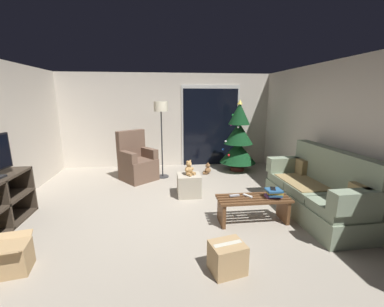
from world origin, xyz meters
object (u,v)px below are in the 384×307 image
object	(u,v)px
couch	(318,192)
coffee_table	(253,206)
cardboard_box_open_near_shelf	(7,259)
ottoman	(189,185)
teddy_bear_honey	(189,169)
remote_white	(248,196)
cardboard_box_taped_mid_floor	(227,258)
book_stack	(274,193)
armchair	(137,163)
floor_lamp	(161,114)
teddy_bear_chestnut_by_tree	(207,169)
remote_silver	(234,195)
cell_phone	(273,189)
christmas_tree	(238,140)

from	to	relation	value
couch	coffee_table	distance (m)	1.12
couch	cardboard_box_open_near_shelf	bearing A→B (deg)	-167.99
ottoman	teddy_bear_honey	xyz separation A→B (m)	(0.01, -0.01, 0.33)
coffee_table	cardboard_box_open_near_shelf	bearing A→B (deg)	-165.61
remote_white	cardboard_box_taped_mid_floor	xyz separation A→B (m)	(-0.59, -1.09, -0.24)
book_stack	cardboard_box_open_near_shelf	xyz separation A→B (m)	(-3.36, -0.75, -0.30)
armchair	couch	bearing A→B (deg)	-35.27
book_stack	armchair	distance (m)	3.23
couch	coffee_table	xyz separation A→B (m)	(-1.11, -0.10, -0.13)
remote_white	teddy_bear_honey	xyz separation A→B (m)	(-0.78, 1.11, 0.13)
floor_lamp	book_stack	bearing A→B (deg)	-55.20
remote_white	teddy_bear_chestnut_by_tree	size ratio (longest dim) A/B	0.55
remote_white	cardboard_box_open_near_shelf	xyz separation A→B (m)	(-2.98, -0.83, -0.25)
ottoman	cardboard_box_open_near_shelf	world-z (taller)	ottoman
coffee_table	remote_silver	size ratio (longest dim) A/B	7.05
ottoman	teddy_bear_honey	distance (m)	0.33
cell_phone	floor_lamp	distance (m)	3.06
christmas_tree	ottoman	xyz separation A→B (m)	(-1.44, -1.54, -0.60)
remote_silver	teddy_bear_chestnut_by_tree	xyz separation A→B (m)	(0.01, 2.39, -0.29)
couch	cardboard_box_taped_mid_floor	size ratio (longest dim) A/B	4.66
remote_white	armchair	distance (m)	2.91
coffee_table	teddy_bear_chestnut_by_tree	xyz separation A→B (m)	(-0.26, 2.47, -0.15)
remote_silver	book_stack	size ratio (longest dim) A/B	0.62
remote_silver	ottoman	size ratio (longest dim) A/B	0.35
coffee_table	cardboard_box_open_near_shelf	xyz separation A→B (m)	(-3.06, -0.78, -0.10)
coffee_table	teddy_bear_chestnut_by_tree	size ratio (longest dim) A/B	3.86
book_stack	teddy_bear_chestnut_by_tree	xyz separation A→B (m)	(-0.56, 2.51, -0.35)
christmas_tree	armchair	size ratio (longest dim) A/B	1.61
armchair	teddy_bear_honey	world-z (taller)	armchair
floor_lamp	teddy_bear_honey	world-z (taller)	floor_lamp
couch	cell_phone	world-z (taller)	couch
floor_lamp	cardboard_box_open_near_shelf	distance (m)	3.82
couch	remote_silver	distance (m)	1.38
remote_white	couch	bearing A→B (deg)	-33.03
cell_phone	teddy_bear_honey	world-z (taller)	teddy_bear_honey
remote_silver	cell_phone	bearing A→B (deg)	72.69
armchair	floor_lamp	world-z (taller)	floor_lamp
couch	book_stack	bearing A→B (deg)	-170.26
armchair	floor_lamp	distance (m)	1.25
book_stack	ottoman	xyz separation A→B (m)	(-1.16, 1.20, -0.26)
cell_phone	teddy_bear_chestnut_by_tree	size ratio (longest dim) A/B	0.50
remote_silver	cardboard_box_open_near_shelf	bearing A→B (deg)	-79.90
teddy_bear_chestnut_by_tree	cardboard_box_open_near_shelf	size ratio (longest dim) A/B	0.53
couch	coffee_table	world-z (taller)	couch
cardboard_box_taped_mid_floor	coffee_table	bearing A→B (deg)	57.18
armchair	coffee_table	bearing A→B (deg)	-49.26
teddy_bear_honey	cardboard_box_open_near_shelf	world-z (taller)	teddy_bear_honey
couch	remote_silver	xyz separation A→B (m)	(-1.38, -0.02, 0.01)
cardboard_box_taped_mid_floor	couch	bearing A→B (deg)	32.70
cardboard_box_open_near_shelf	teddy_bear_honey	bearing A→B (deg)	41.39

